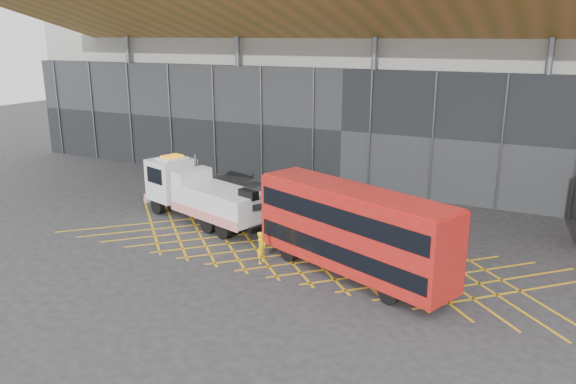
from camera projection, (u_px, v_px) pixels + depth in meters
The scene contains 6 objects.
ground_plane at pixel (224, 236), 29.19m from camera, with size 120.00×120.00×0.00m, color #28282A.
road_markings at pixel (307, 252), 27.10m from camera, with size 26.36×7.16×0.01m.
construction_building at pixel (377, 50), 41.73m from camera, with size 55.00×23.97×18.00m.
recovery_truck at pixel (200, 194), 31.17m from camera, with size 9.82×4.77×3.45m.
bus_towed at pixel (353, 228), 23.91m from camera, with size 9.69×5.51×3.89m.
worker at pixel (261, 247), 25.61m from camera, with size 0.54×0.36×1.49m, color yellow.
Camera 1 is at (15.36, -23.02, 10.13)m, focal length 35.00 mm.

